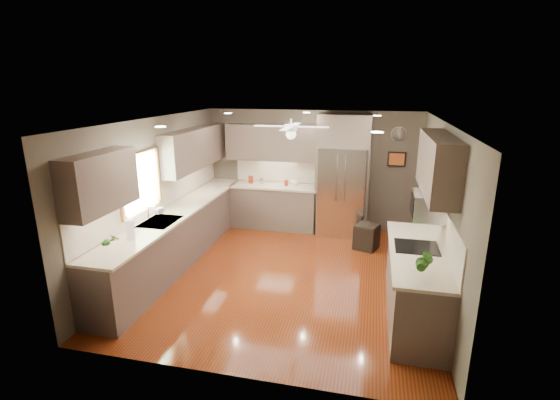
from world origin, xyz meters
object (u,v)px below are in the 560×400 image
at_px(canister_a, 251,180).
at_px(microwave, 429,206).
at_px(stool, 367,236).
at_px(paper_towel, 130,230).
at_px(potted_plant_left, 111,240).
at_px(refrigerator, 342,177).
at_px(bowl, 294,185).
at_px(potted_plant_right, 425,262).
at_px(canister_d, 286,183).
at_px(soap_bottle, 160,210).
at_px(canister_b, 262,181).

bearing_deg(canister_a, microwave, -40.31).
xyz_separation_m(stool, paper_towel, (-3.20, -2.69, 0.84)).
relative_size(potted_plant_left, microwave, 0.51).
relative_size(refrigerator, microwave, 4.45).
bearing_deg(stool, bowl, 152.18).
height_order(stool, paper_towel, paper_towel).
xyz_separation_m(potted_plant_right, paper_towel, (-3.86, 0.27, -0.03)).
height_order(canister_a, refrigerator, refrigerator).
height_order(refrigerator, microwave, refrigerator).
distance_m(canister_d, paper_towel, 3.79).
bearing_deg(paper_towel, bowl, 65.19).
height_order(soap_bottle, refrigerator, refrigerator).
bearing_deg(soap_bottle, potted_plant_right, -18.20).
bearing_deg(microwave, canister_a, 139.69).
bearing_deg(potted_plant_left, microwave, 16.01).
height_order(canister_d, paper_towel, paper_towel).
relative_size(canister_a, potted_plant_right, 0.47).
relative_size(bowl, stool, 0.40).
bearing_deg(stool, refrigerator, 126.31).
bearing_deg(canister_a, potted_plant_left, -99.79).
bearing_deg(paper_towel, canister_b, 75.38).
relative_size(potted_plant_left, bowl, 1.37).
bearing_deg(canister_b, potted_plant_left, -103.31).
bearing_deg(canister_d, canister_a, 177.21).
distance_m(potted_plant_right, bowl, 4.40).
height_order(canister_a, canister_b, canister_a).
bearing_deg(potted_plant_right, potted_plant_left, -177.88).
bearing_deg(soap_bottle, canister_d, 57.21).
distance_m(microwave, stool, 2.44).
bearing_deg(refrigerator, bowl, 175.61).
bearing_deg(potted_plant_left, refrigerator, 55.37).
height_order(bowl, paper_towel, paper_towel).
xyz_separation_m(microwave, paper_towel, (-3.97, -0.73, -0.40)).
relative_size(canister_b, bowl, 0.64).
distance_m(soap_bottle, microwave, 4.13).
height_order(microwave, paper_towel, microwave).
xyz_separation_m(soap_bottle, stool, (3.32, 1.65, -0.80)).
xyz_separation_m(canister_a, stool, (2.53, -0.85, -0.78)).
relative_size(canister_a, bowl, 0.77).
xyz_separation_m(refrigerator, stool, (0.55, -0.75, -0.95)).
xyz_separation_m(canister_a, potted_plant_left, (-0.68, -3.95, 0.06)).
bearing_deg(potted_plant_right, soap_bottle, 161.80).
xyz_separation_m(canister_b, potted_plant_right, (2.94, -3.80, 0.10)).
bearing_deg(refrigerator, paper_towel, -127.60).
bearing_deg(canister_a, potted_plant_right, -50.02).
distance_m(potted_plant_right, paper_towel, 3.87).
distance_m(potted_plant_left, bowl, 4.26).
height_order(canister_a, stool, canister_a).
bearing_deg(stool, microwave, -68.43).
xyz_separation_m(bowl, refrigerator, (1.02, -0.08, 0.22)).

